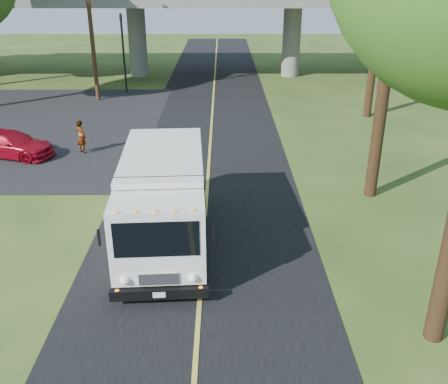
{
  "coord_description": "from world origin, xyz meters",
  "views": [
    {
      "loc": [
        0.59,
        -8.21,
        7.86
      ],
      "look_at": [
        0.64,
        5.72,
        1.6
      ],
      "focal_mm": 40.0,
      "sensor_mm": 36.0,
      "label": 1
    }
  ],
  "objects_px": {
    "utility_pole": "(91,26)",
    "pedestrian": "(81,137)",
    "traffic_signal": "(123,45)",
    "step_van": "(163,199)",
    "red_sedan": "(11,144)"
  },
  "relations": [
    {
      "from": "utility_pole",
      "to": "pedestrian",
      "type": "xyz_separation_m",
      "value": [
        1.6,
        -10.24,
        -3.81
      ]
    },
    {
      "from": "traffic_signal",
      "to": "step_van",
      "type": "relative_size",
      "value": 0.77
    },
    {
      "from": "step_van",
      "to": "pedestrian",
      "type": "relative_size",
      "value": 4.34
    },
    {
      "from": "traffic_signal",
      "to": "pedestrian",
      "type": "relative_size",
      "value": 3.33
    },
    {
      "from": "pedestrian",
      "to": "utility_pole",
      "type": "bearing_deg",
      "value": -41.18
    },
    {
      "from": "traffic_signal",
      "to": "red_sedan",
      "type": "xyz_separation_m",
      "value": [
        -3.01,
        -12.66,
        -2.62
      ]
    },
    {
      "from": "utility_pole",
      "to": "pedestrian",
      "type": "relative_size",
      "value": 5.77
    },
    {
      "from": "utility_pole",
      "to": "red_sedan",
      "type": "distance_m",
      "value": 11.49
    },
    {
      "from": "utility_pole",
      "to": "red_sedan",
      "type": "bearing_deg",
      "value": -98.04
    },
    {
      "from": "traffic_signal",
      "to": "utility_pole",
      "type": "height_order",
      "value": "utility_pole"
    },
    {
      "from": "utility_pole",
      "to": "red_sedan",
      "type": "height_order",
      "value": "utility_pole"
    },
    {
      "from": "utility_pole",
      "to": "step_van",
      "type": "bearing_deg",
      "value": -71.25
    },
    {
      "from": "traffic_signal",
      "to": "red_sedan",
      "type": "bearing_deg",
      "value": -103.36
    },
    {
      "from": "step_van",
      "to": "red_sedan",
      "type": "xyz_separation_m",
      "value": [
        -7.81,
        7.92,
        -0.93
      ]
    },
    {
      "from": "utility_pole",
      "to": "step_van",
      "type": "relative_size",
      "value": 1.33
    }
  ]
}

